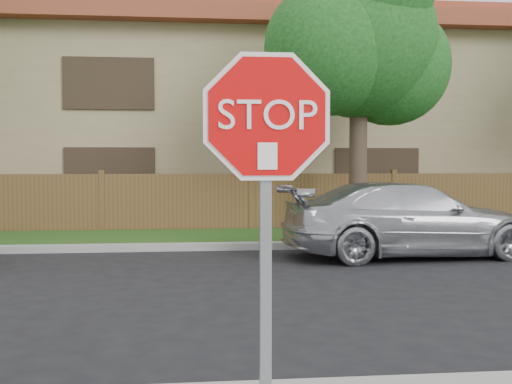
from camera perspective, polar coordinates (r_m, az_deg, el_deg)
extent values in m
cube|color=gray|center=(13.20, 0.90, -5.14)|extent=(70.00, 0.30, 0.15)
cube|color=#1E4714|center=(14.82, 0.15, -4.32)|extent=(70.00, 3.00, 0.12)
cube|color=brown|center=(16.34, -0.43, -1.05)|extent=(70.00, 0.12, 1.60)
cube|color=#96885D|center=(21.91, -1.83, 5.68)|extent=(34.00, 8.00, 6.00)
cube|color=brown|center=(22.31, -1.84, 14.04)|extent=(35.20, 9.20, 0.50)
cube|color=brown|center=(22.44, -1.84, 15.54)|extent=(33.00, 5.50, 0.70)
cylinder|color=#382B21|center=(15.08, 9.70, 3.00)|extent=(0.44, 0.44, 3.92)
sphere|color=#134015|center=(15.38, 9.79, 14.02)|extent=(3.80, 3.80, 3.80)
sphere|color=#134015|center=(15.82, 12.68, 11.61)|extent=(3.00, 3.00, 3.00)
sphere|color=#134015|center=(14.75, 7.13, 13.42)|extent=(3.20, 3.20, 3.20)
cube|color=gray|center=(3.48, 0.91, -7.86)|extent=(0.06, 0.06, 2.30)
cylinder|color=white|center=(3.36, 1.05, 7.18)|extent=(1.01, 0.02, 1.01)
cylinder|color=red|center=(3.35, 1.07, 7.20)|extent=(0.93, 0.02, 0.93)
cube|color=white|center=(3.33, 1.10, 3.44)|extent=(0.11, 0.00, 0.15)
imported|color=#B3B4BA|center=(12.50, 14.46, -2.55)|extent=(5.31, 2.47, 1.50)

